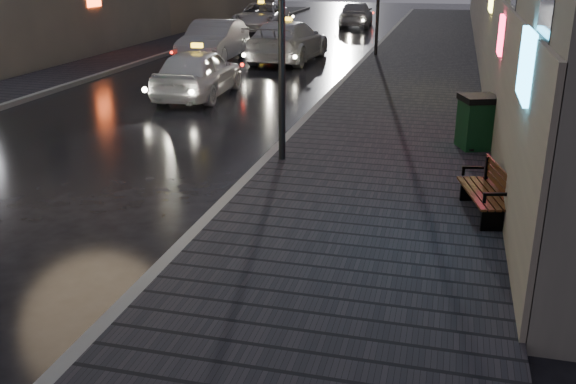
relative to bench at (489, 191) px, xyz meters
The scene contains 12 objects.
ground 7.05m from the bench, 147.23° to the right, with size 120.00×120.00×0.00m, color black.
sidewalk 17.32m from the bench, 96.67° to the left, with size 4.60×58.00×0.15m, color black.
curb 17.76m from the bench, 104.39° to the left, with size 0.20×58.00×0.15m, color slate.
sidewalk_far 22.57m from the bench, 130.36° to the left, with size 2.40×58.00×0.15m, color black.
curb_far 21.75m from the bench, 127.74° to the left, with size 0.20×58.00×0.15m, color slate.
bench is the anchor object (origin of this frame).
trash_bin 4.09m from the bench, 91.56° to the left, with size 0.99×0.99×1.17m.
taxi_near 11.94m from the bench, 134.90° to the left, with size 1.81×4.50×1.53m, color white.
car_left_mid 18.78m from the bench, 124.21° to the left, with size 1.79×5.14×1.69m, color gray.
taxi_mid 18.09m from the bench, 114.74° to the left, with size 2.36×5.79×1.68m, color silver.
taxi_far 30.53m from the bench, 113.54° to the left, with size 2.68×5.82×1.62m, color silver.
car_far 32.56m from the bench, 102.44° to the left, with size 1.94×4.81×1.64m, color gray.
Camera 1 is at (5.17, -6.48, 4.11)m, focal length 40.00 mm.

